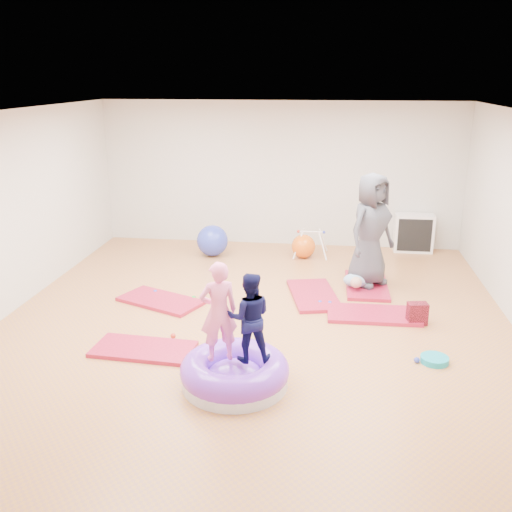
# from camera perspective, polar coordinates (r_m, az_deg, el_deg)

# --- Properties ---
(room) EXTENTS (7.01, 8.01, 2.81)m
(room) POSITION_cam_1_polar(r_m,az_deg,el_deg) (7.33, -0.30, 3.02)
(room) COLOR #BA7D38
(room) RESTS_ON ground
(gym_mat_front_left) EXTENTS (1.27, 0.70, 0.05)m
(gym_mat_front_left) POSITION_cam_1_polar(r_m,az_deg,el_deg) (7.25, -11.19, -9.12)
(gym_mat_front_left) COLOR #B4223D
(gym_mat_front_left) RESTS_ON ground
(gym_mat_mid_left) EXTENTS (1.39, 1.07, 0.05)m
(gym_mat_mid_left) POSITION_cam_1_polar(r_m,az_deg,el_deg) (8.67, -9.51, -4.43)
(gym_mat_mid_left) COLOR #B4223D
(gym_mat_mid_left) RESTS_ON ground
(gym_mat_center_back) EXTENTS (0.92, 1.41, 0.05)m
(gym_mat_center_back) POSITION_cam_1_polar(r_m,az_deg,el_deg) (8.81, 5.78, -3.91)
(gym_mat_center_back) COLOR #B4223D
(gym_mat_center_back) RESTS_ON ground
(gym_mat_right) EXTENTS (1.30, 0.67, 0.05)m
(gym_mat_right) POSITION_cam_1_polar(r_m,az_deg,el_deg) (8.25, 11.67, -5.74)
(gym_mat_right) COLOR #B4223D
(gym_mat_right) RESTS_ON ground
(gym_mat_rear_right) EXTENTS (0.66, 1.30, 0.05)m
(gym_mat_rear_right) POSITION_cam_1_polar(r_m,az_deg,el_deg) (9.33, 11.00, -2.89)
(gym_mat_rear_right) COLOR #B4223D
(gym_mat_rear_right) RESTS_ON ground
(inflatable_cushion) EXTENTS (1.20, 1.20, 0.38)m
(inflatable_cushion) POSITION_cam_1_polar(r_m,az_deg,el_deg) (6.36, -2.14, -11.61)
(inflatable_cushion) COLOR silver
(inflatable_cushion) RESTS_ON ground
(child_pink) EXTENTS (0.48, 0.40, 1.12)m
(child_pink) POSITION_cam_1_polar(r_m,az_deg,el_deg) (6.07, -3.77, -5.13)
(child_pink) COLOR pink
(child_pink) RESTS_ON inflatable_cushion
(child_navy) EXTENTS (0.54, 0.45, 1.00)m
(child_navy) POSITION_cam_1_polar(r_m,az_deg,el_deg) (6.07, -0.68, -5.72)
(child_navy) COLOR #0B0D38
(child_navy) RESTS_ON inflatable_cushion
(adult_caregiver) EXTENTS (1.01, 1.02, 1.79)m
(adult_caregiver) POSITION_cam_1_polar(r_m,az_deg,el_deg) (9.07, 11.41, 2.59)
(adult_caregiver) COLOR #3F4049
(adult_caregiver) RESTS_ON gym_mat_rear_right
(infant) EXTENTS (0.38, 0.39, 0.23)m
(infant) POSITION_cam_1_polar(r_m,az_deg,el_deg) (9.08, 9.94, -2.45)
(infant) COLOR #89ADD3
(infant) RESTS_ON gym_mat_rear_right
(ball_pit_balls) EXTENTS (3.80, 2.33, 0.07)m
(ball_pit_balls) POSITION_cam_1_polar(r_m,az_deg,el_deg) (8.26, 0.14, -5.26)
(ball_pit_balls) COLOR #2C3BB7
(ball_pit_balls) RESTS_ON ground
(exercise_ball_blue) EXTENTS (0.58, 0.58, 0.58)m
(exercise_ball_blue) POSITION_cam_1_polar(r_m,az_deg,el_deg) (10.69, -4.38, 1.54)
(exercise_ball_blue) COLOR #2C3BB7
(exercise_ball_blue) RESTS_ON ground
(exercise_ball_orange) EXTENTS (0.44, 0.44, 0.44)m
(exercise_ball_orange) POSITION_cam_1_polar(r_m,az_deg,el_deg) (10.60, 4.77, 0.98)
(exercise_ball_orange) COLOR orange
(exercise_ball_orange) RESTS_ON ground
(infant_play_gym) EXTENTS (0.64, 0.60, 0.49)m
(infant_play_gym) POSITION_cam_1_polar(r_m,az_deg,el_deg) (10.66, 5.51, 1.66)
(infant_play_gym) COLOR white
(infant_play_gym) RESTS_ON ground
(cube_shelf) EXTENTS (0.73, 0.36, 0.73)m
(cube_shelf) POSITION_cam_1_polar(r_m,az_deg,el_deg) (11.32, 15.47, 2.23)
(cube_shelf) COLOR white
(cube_shelf) RESTS_ON ground
(balance_disc) EXTENTS (0.33, 0.33, 0.07)m
(balance_disc) POSITION_cam_1_polar(r_m,az_deg,el_deg) (7.17, 17.42, -9.86)
(balance_disc) COLOR #1397B1
(balance_disc) RESTS_ON ground
(backpack) EXTENTS (0.29, 0.21, 0.31)m
(backpack) POSITION_cam_1_polar(r_m,az_deg,el_deg) (8.10, 15.82, -5.56)
(backpack) COLOR maroon
(backpack) RESTS_ON ground
(yellow_toy) EXTENTS (0.19, 0.19, 0.03)m
(yellow_toy) POSITION_cam_1_polar(r_m,az_deg,el_deg) (7.39, -8.64, -8.54)
(yellow_toy) COLOR gold
(yellow_toy) RESTS_ON ground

